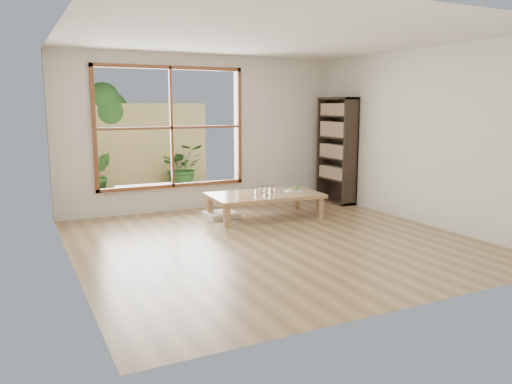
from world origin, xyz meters
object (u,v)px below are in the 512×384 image
low_table (265,196)px  bookshelf (337,150)px  garden_bench (146,189)px  food_tray (294,190)px

low_table → bookshelf: 1.96m
bookshelf → garden_bench: (-3.23, 1.23, -0.65)m
low_table → food_tray: size_ratio=5.56×
low_table → garden_bench: size_ratio=1.67×
food_tray → garden_bench: (-1.98, 1.82, -0.10)m
low_table → food_tray: (0.53, -0.04, 0.07)m
bookshelf → garden_bench: bookshelf is taller
bookshelf → garden_bench: 3.51m
bookshelf → garden_bench: size_ratio=1.77×
low_table → food_tray: food_tray is taller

